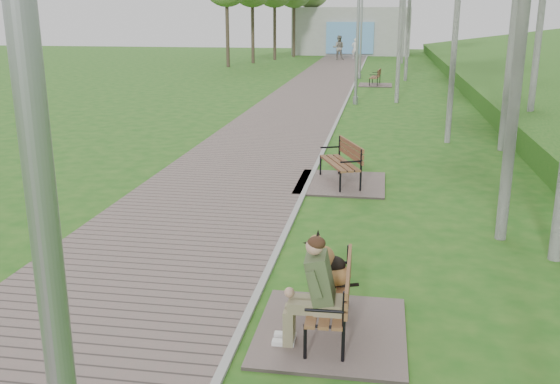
{
  "coord_description": "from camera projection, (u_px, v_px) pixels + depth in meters",
  "views": [
    {
      "loc": [
        1.51,
        -5.93,
        3.56
      ],
      "look_at": [
        0.08,
        2.68,
        1.04
      ],
      "focal_mm": 40.0,
      "sensor_mm": 36.0,
      "label": 1
    }
  ],
  "objects": [
    {
      "name": "ground",
      "position": [
        233.0,
        349.0,
        6.85
      ],
      "size": [
        120.0,
        120.0,
        0.0
      ],
      "primitive_type": "plane",
      "color": "#1D5815",
      "rests_on": "ground"
    },
    {
      "name": "bench_third",
      "position": [
        375.0,
        82.0,
        31.56
      ],
      "size": [
        1.65,
        1.84,
        1.02
      ],
      "color": "#70615B",
      "rests_on": "ground"
    },
    {
      "name": "building_north",
      "position": [
        352.0,
        31.0,
        54.85
      ],
      "size": [
        10.0,
        5.2,
        4.0
      ],
      "color": "#9E9E99",
      "rests_on": "ground"
    },
    {
      "name": "walkway",
      "position": [
        309.0,
        96.0,
        27.5
      ],
      "size": [
        3.5,
        67.0,
        0.04
      ],
      "primitive_type": "cube",
      "color": "#70615B",
      "rests_on": "ground"
    },
    {
      "name": "bench_second",
      "position": [
        340.0,
        175.0,
        13.37
      ],
      "size": [
        1.86,
        2.07,
        1.14
      ],
      "color": "#70615B",
      "rests_on": "ground"
    },
    {
      "name": "lamp_post_second",
      "position": [
        357.0,
        40.0,
        24.44
      ],
      "size": [
        0.21,
        0.21,
        5.36
      ],
      "color": "#929499",
      "rests_on": "ground"
    },
    {
      "name": "lamp_post_third",
      "position": [
        361.0,
        37.0,
        34.22
      ],
      "size": [
        0.19,
        0.19,
        4.8
      ],
      "color": "#929499",
      "rests_on": "ground"
    },
    {
      "name": "pedestrian_far",
      "position": [
        339.0,
        48.0,
        48.24
      ],
      "size": [
        0.91,
        0.72,
        1.87
      ],
      "primitive_type": "imported",
      "rotation": [
        0.0,
        0.0,
        3.13
      ],
      "color": "gray",
      "rests_on": "ground"
    },
    {
      "name": "kerb",
      "position": [
        348.0,
        97.0,
        27.22
      ],
      "size": [
        0.1,
        67.0,
        0.05
      ],
      "primitive_type": "cube",
      "color": "#999993",
      "rests_on": "ground"
    },
    {
      "name": "bench_main",
      "position": [
        323.0,
        301.0,
        7.05
      ],
      "size": [
        1.7,
        1.89,
        1.49
      ],
      "color": "#70615B",
      "rests_on": "ground"
    },
    {
      "name": "pedestrian_near",
      "position": [
        355.0,
        49.0,
        49.1
      ],
      "size": [
        0.67,
        0.52,
        1.63
      ],
      "primitive_type": "imported",
      "rotation": [
        0.0,
        0.0,
        3.39
      ],
      "color": "silver",
      "rests_on": "ground"
    },
    {
      "name": "lamp_post_near",
      "position": [
        55.0,
        322.0,
        2.51
      ],
      "size": [
        0.2,
        0.2,
        5.05
      ],
      "color": "#929499",
      "rests_on": "ground"
    }
  ]
}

